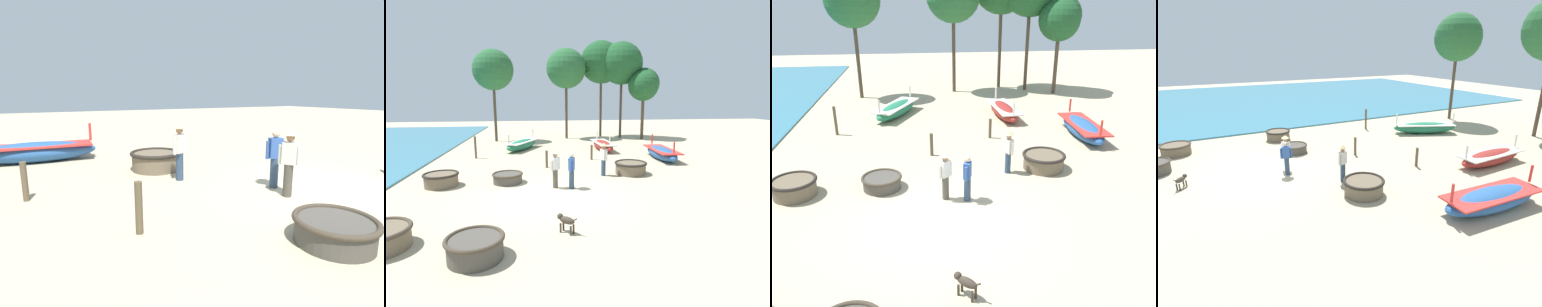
# 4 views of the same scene
# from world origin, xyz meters

# --- Properties ---
(ground_plane) EXTENTS (80.00, 80.00, 0.00)m
(ground_plane) POSITION_xyz_m (0.00, 0.00, 0.00)
(ground_plane) COLOR #BCAD8C
(coracle_beside_post) EXTENTS (1.44, 1.44, 0.58)m
(coracle_beside_post) POSITION_xyz_m (-2.13, -4.51, 0.31)
(coracle_beside_post) COLOR #4C473F
(coracle_beside_post) RESTS_ON ground
(coracle_far_right) EXTENTS (1.67, 1.67, 0.63)m
(coracle_far_right) POSITION_xyz_m (4.18, 3.00, 0.34)
(coracle_far_right) COLOR brown
(coracle_far_right) RESTS_ON ground
(coracle_center) EXTENTS (1.40, 1.40, 0.47)m
(coracle_center) POSITION_xyz_m (-1.95, 2.16, 0.26)
(coracle_center) COLOR #4C473F
(coracle_center) RESTS_ON ground
(coracle_front_right) EXTENTS (1.52, 1.52, 0.60)m
(coracle_front_right) POSITION_xyz_m (-4.82, 2.01, 0.33)
(coracle_front_right) COLOR brown
(coracle_front_right) RESTS_ON ground
(long_boat_red_hull) EXTENTS (1.50, 4.25, 1.37)m
(long_boat_red_hull) POSITION_xyz_m (7.35, 6.46, 0.39)
(long_boat_red_hull) COLOR #285693
(long_boat_red_hull) RESTS_ON ground
(long_boat_blue_hull) EXTENTS (1.26, 4.10, 1.26)m
(long_boat_blue_hull) POSITION_xyz_m (4.35, 10.26, 0.36)
(long_boat_blue_hull) COLOR maroon
(long_boat_blue_hull) RESTS_ON ground
(long_boat_white_hull) EXTENTS (2.77, 4.30, 1.37)m
(long_boat_white_hull) POSITION_xyz_m (-1.69, 11.26, 0.39)
(long_boat_white_hull) COLOR #237551
(long_boat_white_hull) RESTS_ON ground
(fisherman_standing_left) EXTENTS (0.45, 0.38, 1.67)m
(fisherman_standing_left) POSITION_xyz_m (0.17, 1.08, 0.96)
(fisherman_standing_left) COLOR #4C473D
(fisherman_standing_left) RESTS_ON ground
(fisherman_with_hat) EXTENTS (0.32, 0.51, 1.57)m
(fisherman_with_hat) POSITION_xyz_m (0.86, 0.88, 0.84)
(fisherman_with_hat) COLOR #2D425B
(fisherman_with_hat) RESTS_ON ground
(fisherman_standing_right) EXTENTS (0.36, 0.49, 1.67)m
(fisherman_standing_right) POSITION_xyz_m (2.70, 2.82, 0.96)
(fisherman_standing_right) COLOR #2D425B
(fisherman_standing_right) RESTS_ON ground
(dog) EXTENTS (0.55, 0.50, 0.55)m
(dog) POSITION_xyz_m (0.19, -3.39, 0.37)
(dog) COLOR #3D3328
(dog) RESTS_ON ground
(mooring_post_shoreline) EXTENTS (0.14, 0.14, 0.95)m
(mooring_post_shoreline) POSITION_xyz_m (2.84, 6.79, 0.47)
(mooring_post_shoreline) COLOR brown
(mooring_post_shoreline) RESTS_ON ground
(mooring_post_inland) EXTENTS (0.14, 0.14, 1.43)m
(mooring_post_inland) POSITION_xyz_m (-4.51, 8.28, 0.72)
(mooring_post_inland) COLOR brown
(mooring_post_inland) RESTS_ON ground
(mooring_post_mid_beach) EXTENTS (0.14, 0.14, 0.98)m
(mooring_post_mid_beach) POSITION_xyz_m (-0.06, 4.95, 0.49)
(mooring_post_mid_beach) COLOR brown
(mooring_post_mid_beach) RESTS_ON ground
(tree_right_mid) EXTENTS (4.09, 4.09, 9.31)m
(tree_right_mid) POSITION_xyz_m (5.84, 18.15, 7.25)
(tree_right_mid) COLOR #4C3D2D
(tree_right_mid) RESTS_ON ground
(tree_leftmost) EXTENTS (2.92, 2.92, 6.66)m
(tree_leftmost) POSITION_xyz_m (9.64, 16.44, 5.17)
(tree_leftmost) COLOR #4C3D2D
(tree_leftmost) RESTS_ON ground
(tree_left_mid) EXTENTS (3.52, 3.52, 8.01)m
(tree_left_mid) POSITION_xyz_m (-4.18, 16.09, 6.23)
(tree_left_mid) COLOR #4C3D2D
(tree_left_mid) RESTS_ON ground
(tree_center) EXTENTS (2.79, 2.79, 6.37)m
(tree_center) POSITION_xyz_m (9.27, 15.59, 4.94)
(tree_center) COLOR #4C3D2D
(tree_center) RESTS_ON ground
(tree_rightmost) EXTENTS (3.97, 3.97, 9.05)m
(tree_rightmost) POSITION_xyz_m (7.58, 17.00, 7.05)
(tree_rightmost) COLOR #4C3D2D
(tree_rightmost) RESTS_ON ground
(tree_tall_back) EXTENTS (3.68, 3.68, 8.39)m
(tree_tall_back) POSITION_xyz_m (2.30, 17.14, 6.52)
(tree_tall_back) COLOR #4C3D2D
(tree_tall_back) RESTS_ON ground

